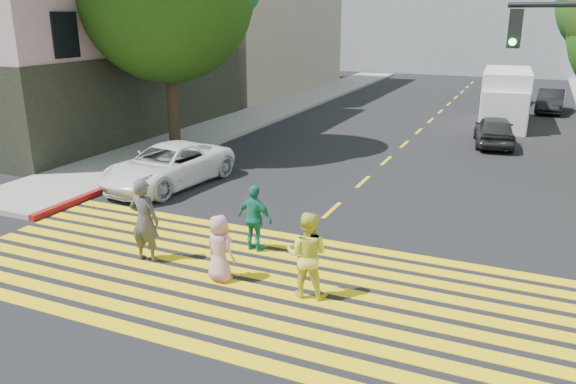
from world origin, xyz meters
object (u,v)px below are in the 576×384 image
Objects in this scene: pedestrian_woman at (307,255)px; dark_car_parked at (551,101)px; pedestrian_man at (144,221)px; pedestrian_child at (220,248)px; white_sedan at (168,166)px; silver_car at (509,93)px; pedestrian_extra at (255,219)px; white_van at (505,100)px; dark_car_near at (494,130)px.

pedestrian_woman is 0.44× the size of dark_car_parked.
pedestrian_man reaches higher than pedestrian_child.
pedestrian_man reaches higher than white_sedan.
pedestrian_child is (-1.85, -0.10, -0.15)m from pedestrian_woman.
pedestrian_man is 0.38× the size of silver_car.
silver_car is at bearing -83.74° from pedestrian_child.
white_van is (4.09, 18.45, 0.47)m from pedestrian_extra.
dark_car_near is at bearing 55.69° from white_sedan.
pedestrian_child is 0.37× the size of dark_car_parked.
pedestrian_extra is (1.94, 1.43, -0.15)m from pedestrian_man.
pedestrian_extra is at bearing -105.69° from white_van.
pedestrian_man is 2.42m from pedestrian_extra.
pedestrian_man is at bearing 45.59° from pedestrian_extra.
white_sedan is 0.95× the size of silver_car.
pedestrian_child is 25.92m from dark_car_parked.
white_van is at bearing 97.71° from silver_car.
silver_car is at bearing -97.53° from dark_car_near.
silver_car is 0.86× the size of white_van.
pedestrian_man is 0.48× the size of dark_car_parked.
pedestrian_woman is 1.22× the size of pedestrian_child.
pedestrian_man is 5.68m from white_sedan.
white_van is at bearing -98.48° from dark_car_near.
dark_car_near is 10.20m from dark_car_parked.
pedestrian_man is 2.00m from pedestrian_child.
pedestrian_extra is at bearing -74.32° from pedestrian_child.
pedestrian_woman reaches higher than pedestrian_extra.
silver_car is at bearing 88.03° from white_van.
white_sedan is (-2.89, 4.88, -0.28)m from pedestrian_man.
white_sedan is 0.82× the size of white_van.
silver_car is 2.96m from dark_car_parked.
pedestrian_child is at bearing 88.28° from silver_car.
white_sedan is (-6.71, 4.98, -0.20)m from pedestrian_woman.
pedestrian_man reaches higher than pedestrian_extra.
pedestrian_child is 20.48m from white_van.
pedestrian_extra reaches higher than white_sedan.
dark_car_parked is at bearing -95.43° from pedestrian_extra.
pedestrian_extra is 14.18m from dark_car_near.
white_sedan is 17.45m from white_van.
dark_car_near is 0.75× the size of silver_car.
white_van is (-2.12, -5.11, 0.62)m from dark_car_parked.
pedestrian_extra is 0.33× the size of white_sedan.
pedestrian_woman is 2.42m from pedestrian_extra.
white_van is (0.03, 4.86, 0.62)m from dark_car_near.
pedestrian_woman is 15.27m from dark_car_near.
dark_car_parked is at bearing 68.18° from white_sedan.
pedestrian_woman is at bearing 173.96° from pedestrian_man.
dark_car_parked is at bearing -110.28° from dark_car_near.
silver_car reaches higher than white_sedan.
dark_car_near is 11.86m from silver_car.
pedestrian_child is at bearing -39.27° from white_sedan.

